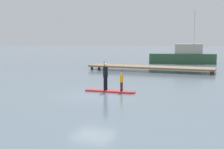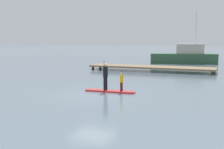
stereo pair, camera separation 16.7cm
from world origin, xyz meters
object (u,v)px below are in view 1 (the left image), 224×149
paddler_child_solo (122,81)px  fishing_boat_white_large (183,56)px  paddler_adult (105,75)px  paddleboard_near (110,91)px

paddler_child_solo → fishing_boat_white_large: (0.21, 24.07, 0.23)m
paddler_child_solo → paddler_adult: bearing=-176.4°
paddler_adult → paddler_child_solo: bearing=3.6°
fishing_boat_white_large → paddler_child_solo: bearing=-90.5°
paddleboard_near → fishing_boat_white_large: (0.96, 24.11, 0.93)m
paddleboard_near → paddler_adult: 1.07m
paddler_child_solo → fishing_boat_white_large: bearing=89.5°
fishing_boat_white_large → paddleboard_near: bearing=-92.3°
paddler_adult → paddler_child_solo: 1.11m
paddleboard_near → paddler_adult: size_ratio=1.74×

